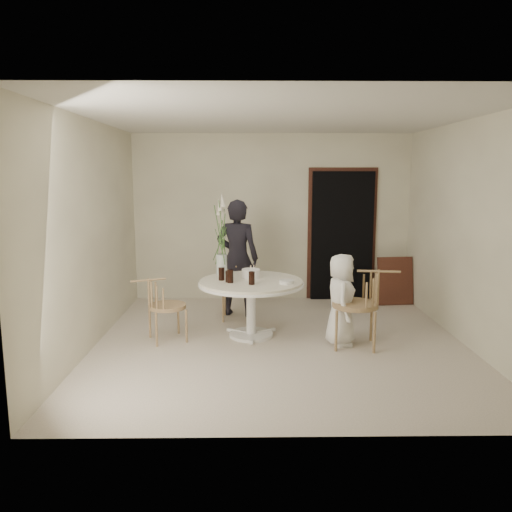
{
  "coord_description": "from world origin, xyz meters",
  "views": [
    {
      "loc": [
        -0.37,
        -5.9,
        2.05
      ],
      "look_at": [
        -0.29,
        0.3,
        1.03
      ],
      "focal_mm": 35.0,
      "sensor_mm": 36.0,
      "label": 1
    }
  ],
  "objects_px": {
    "table": "(251,289)",
    "boy": "(341,300)",
    "flower_vase": "(221,244)",
    "chair_left": "(158,300)",
    "chair_far": "(236,283)",
    "chair_right": "(367,297)",
    "birthday_cake": "(251,273)",
    "girl": "(237,258)"
  },
  "relations": [
    {
      "from": "chair_right",
      "to": "girl",
      "type": "relative_size",
      "value": 0.56
    },
    {
      "from": "chair_left",
      "to": "girl",
      "type": "xyz_separation_m",
      "value": [
        0.95,
        1.17,
        0.33
      ]
    },
    {
      "from": "boy",
      "to": "birthday_cake",
      "type": "distance_m",
      "value": 1.21
    },
    {
      "from": "table",
      "to": "chair_left",
      "type": "distance_m",
      "value": 1.16
    },
    {
      "from": "chair_right",
      "to": "flower_vase",
      "type": "xyz_separation_m",
      "value": [
        -1.76,
        0.79,
        0.53
      ]
    },
    {
      "from": "girl",
      "to": "birthday_cake",
      "type": "bearing_deg",
      "value": 117.31
    },
    {
      "from": "table",
      "to": "boy",
      "type": "xyz_separation_m",
      "value": [
        1.08,
        -0.32,
        -0.06
      ]
    },
    {
      "from": "table",
      "to": "flower_vase",
      "type": "height_order",
      "value": "flower_vase"
    },
    {
      "from": "flower_vase",
      "to": "table",
      "type": "bearing_deg",
      "value": -44.29
    },
    {
      "from": "chair_left",
      "to": "flower_vase",
      "type": "relative_size",
      "value": 0.75
    },
    {
      "from": "chair_far",
      "to": "chair_right",
      "type": "relative_size",
      "value": 0.82
    },
    {
      "from": "girl",
      "to": "chair_far",
      "type": "bearing_deg",
      "value": 94.82
    },
    {
      "from": "birthday_cake",
      "to": "girl",
      "type": "bearing_deg",
      "value": 103.19
    },
    {
      "from": "table",
      "to": "birthday_cake",
      "type": "distance_m",
      "value": 0.23
    },
    {
      "from": "table",
      "to": "girl",
      "type": "xyz_separation_m",
      "value": [
        -0.19,
        0.98,
        0.23
      ]
    },
    {
      "from": "chair_left",
      "to": "flower_vase",
      "type": "bearing_deg",
      "value": -76.4
    },
    {
      "from": "chair_far",
      "to": "birthday_cake",
      "type": "xyz_separation_m",
      "value": [
        0.21,
        -0.74,
        0.29
      ]
    },
    {
      "from": "table",
      "to": "girl",
      "type": "bearing_deg",
      "value": 101.21
    },
    {
      "from": "chair_left",
      "to": "birthday_cake",
      "type": "bearing_deg",
      "value": -96.39
    },
    {
      "from": "table",
      "to": "flower_vase",
      "type": "bearing_deg",
      "value": 135.71
    },
    {
      "from": "chair_far",
      "to": "boy",
      "type": "distance_m",
      "value": 1.78
    },
    {
      "from": "chair_right",
      "to": "birthday_cake",
      "type": "xyz_separation_m",
      "value": [
        -1.37,
        0.57,
        0.17
      ]
    },
    {
      "from": "chair_left",
      "to": "table",
      "type": "bearing_deg",
      "value": -104.06
    },
    {
      "from": "table",
      "to": "chair_left",
      "type": "bearing_deg",
      "value": -170.79
    },
    {
      "from": "chair_right",
      "to": "boy",
      "type": "height_order",
      "value": "boy"
    },
    {
      "from": "table",
      "to": "boy",
      "type": "height_order",
      "value": "boy"
    },
    {
      "from": "chair_right",
      "to": "chair_left",
      "type": "height_order",
      "value": "chair_right"
    },
    {
      "from": "chair_right",
      "to": "chair_left",
      "type": "relative_size",
      "value": 1.18
    },
    {
      "from": "chair_right",
      "to": "girl",
      "type": "distance_m",
      "value": 2.11
    },
    {
      "from": "chair_right",
      "to": "flower_vase",
      "type": "distance_m",
      "value": 2.0
    },
    {
      "from": "boy",
      "to": "table",
      "type": "bearing_deg",
      "value": 78.43
    },
    {
      "from": "chair_right",
      "to": "boy",
      "type": "distance_m",
      "value": 0.31
    },
    {
      "from": "birthday_cake",
      "to": "flower_vase",
      "type": "relative_size",
      "value": 0.22
    },
    {
      "from": "birthday_cake",
      "to": "chair_right",
      "type": "bearing_deg",
      "value": -22.56
    },
    {
      "from": "table",
      "to": "birthday_cake",
      "type": "relative_size",
      "value": 5.64
    },
    {
      "from": "chair_far",
      "to": "boy",
      "type": "height_order",
      "value": "boy"
    },
    {
      "from": "table",
      "to": "chair_far",
      "type": "bearing_deg",
      "value": 102.99
    },
    {
      "from": "boy",
      "to": "flower_vase",
      "type": "relative_size",
      "value": 1.03
    },
    {
      "from": "table",
      "to": "chair_right",
      "type": "distance_m",
      "value": 1.43
    },
    {
      "from": "girl",
      "to": "birthday_cake",
      "type": "height_order",
      "value": "girl"
    },
    {
      "from": "chair_left",
      "to": "chair_far",
      "type": "bearing_deg",
      "value": -64.01
    },
    {
      "from": "chair_right",
      "to": "table",
      "type": "bearing_deg",
      "value": -97.64
    }
  ]
}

